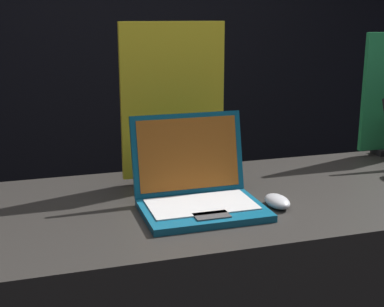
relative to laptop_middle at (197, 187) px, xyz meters
name	(u,v)px	position (x,y,z in m)	size (l,w,h in m)	color
wall_back	(109,34)	(0.01, 1.71, 0.38)	(8.00, 0.05, 2.80)	black
laptop_middle	(197,187)	(0.00, 0.00, 0.00)	(0.35, 0.31, 0.26)	#0F5170
mouse_middle	(277,201)	(0.23, -0.07, -0.04)	(0.07, 0.11, 0.04)	#B2B2B7
promo_stand_middle	(173,107)	(0.00, 0.26, 0.19)	(0.35, 0.07, 0.53)	black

